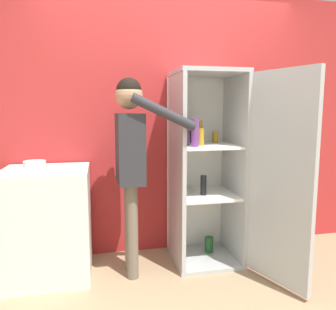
% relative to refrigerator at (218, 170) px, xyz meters
% --- Properties ---
extents(ground_plane, '(12.00, 12.00, 0.00)m').
position_rel_refrigerator_xyz_m(ground_plane, '(-0.38, -0.54, -0.88)').
color(ground_plane, tan).
extents(wall_back, '(7.00, 0.06, 2.55)m').
position_rel_refrigerator_xyz_m(wall_back, '(-0.38, 0.44, 0.39)').
color(wall_back, '#B72D2D').
rests_on(wall_back, ground_plane).
extents(refrigerator, '(0.85, 1.17, 1.77)m').
position_rel_refrigerator_xyz_m(refrigerator, '(0.00, 0.00, 0.00)').
color(refrigerator, '#B7BABC').
rests_on(refrigerator, ground_plane).
extents(person, '(0.63, 0.50, 1.68)m').
position_rel_refrigerator_xyz_m(person, '(-0.80, -0.06, 0.21)').
color(person, '#726656').
rests_on(person, ground_plane).
extents(counter, '(0.70, 0.64, 0.93)m').
position_rel_refrigerator_xyz_m(counter, '(-1.50, 0.07, -0.42)').
color(counter, white).
rests_on(counter, ground_plane).
extents(bowl, '(0.18, 0.18, 0.06)m').
position_rel_refrigerator_xyz_m(bowl, '(-1.60, 0.16, 0.08)').
color(bowl, white).
rests_on(bowl, counter).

